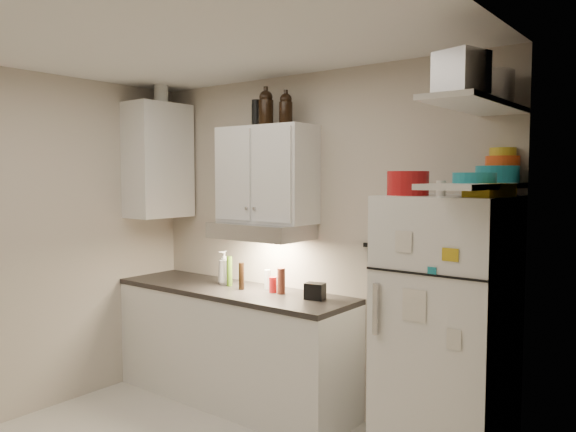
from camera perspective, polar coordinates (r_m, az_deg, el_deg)
The scene contains 35 objects.
ceiling at distance 3.33m, azimuth -13.66°, elevation 17.78°, with size 3.20×3.00×0.02m, color white.
back_wall at distance 4.37m, azimuth 2.32°, elevation -2.67°, with size 3.20×0.02×2.60m, color #BCB1A1.
left_wall at distance 4.63m, azimuth -25.91°, elevation -2.71°, with size 0.02×3.00×2.60m, color #BCB1A1.
right_wall at distance 2.28m, azimuth 13.41°, elevation -9.06°, with size 0.02×3.00×2.60m, color #BCB1A1.
base_cabinet at distance 4.66m, azimuth -5.66°, elevation -13.08°, with size 2.10×0.60×0.88m, color white.
countertop at distance 4.55m, azimuth -5.70°, elevation -7.54°, with size 2.10×0.62×0.04m, color black.
upper_cabinet at distance 4.39m, azimuth -2.20°, elevation 4.22°, with size 0.80×0.33×0.75m, color white.
side_cabinet at distance 5.11m, azimuth -13.04°, elevation 5.50°, with size 0.33×0.55×1.00m, color white.
range_hood at distance 4.36m, azimuth -2.73°, elevation -1.51°, with size 0.76×0.46×0.12m, color silver.
fridge at distance 3.56m, azimuth 15.79°, elevation -11.77°, with size 0.70×0.68×1.70m, color white.
shelf_hi at distance 3.26m, azimuth 18.66°, elevation 10.67°, with size 0.30×0.95×0.03m, color white.
shelf_lo at distance 3.24m, azimuth 18.49°, elevation 2.91°, with size 0.30×0.95×0.03m, color white.
knife_strip at distance 3.99m, azimuth 10.33°, elevation -3.11°, with size 0.42×0.02×0.03m, color black.
dutch_oven at distance 3.42m, azimuth 12.08°, elevation 3.28°, with size 0.25×0.25×0.14m, color #AE1416.
book_stack at distance 3.21m, azimuth 19.75°, elevation 2.48°, with size 0.18×0.23×0.08m, color gold.
spice_jar at distance 3.31m, azimuth 15.26°, elevation 2.72°, with size 0.05×0.05×0.09m, color silver.
stock_pot at distance 3.54m, azimuth 19.72°, elevation 12.00°, with size 0.28×0.28×0.20m, color silver.
tin_a at distance 3.23m, azimuth 17.12°, elevation 12.56°, with size 0.17×0.15×0.17m, color #AAAAAD.
tin_b at distance 2.95m, azimuth 17.16°, elevation 13.74°, with size 0.21×0.21×0.21m, color #AAAAAD.
bowl_teal at distance 3.57m, azimuth 20.48°, elevation 4.00°, with size 0.25×0.25×0.10m, color teal.
bowl_orange at distance 3.65m, azimuth 20.97°, elevation 5.24°, with size 0.20×0.20×0.06m, color #EC4B16.
bowl_yellow at distance 3.65m, azimuth 20.99°, elevation 6.10°, with size 0.16×0.16×0.05m, color gold.
plates at distance 3.23m, azimuth 18.41°, elevation 3.69°, with size 0.23×0.23×0.06m, color teal.
growler_a at distance 4.35m, azimuth -2.26°, elevation 10.96°, with size 0.11×0.11×0.27m, color black, non-canonical shape.
growler_b at distance 4.27m, azimuth -0.22°, elevation 10.87°, with size 0.10×0.10×0.24m, color black, non-canonical shape.
thermos_a at distance 4.50m, azimuth -3.22°, elevation 10.35°, with size 0.07×0.07×0.21m, color black.
thermos_b at distance 4.58m, azimuth -3.30°, elevation 10.09°, with size 0.07×0.07×0.19m, color black.
side_jar at distance 5.11m, azimuth -12.76°, elevation 12.04°, with size 0.12×0.12×0.16m, color silver.
soap_bottle at distance 4.69m, azimuth -6.50°, elevation -5.04°, with size 0.12×0.12×0.31m, color white.
pepper_mill at distance 4.29m, azimuth -0.69°, elevation -6.62°, with size 0.06×0.06×0.20m, color #602A1C.
oil_bottle at distance 4.61m, azimuth -5.98°, elevation -5.59°, with size 0.05×0.05×0.24m, color #3D6018.
vinegar_bottle at distance 4.46m, azimuth -4.75°, elevation -6.11°, with size 0.04×0.04×0.21m, color black.
clear_bottle at distance 4.47m, azimuth -2.10°, elevation -6.45°, with size 0.05×0.05×0.15m, color silver.
red_jar at distance 4.34m, azimuth -1.53°, elevation -7.00°, with size 0.06×0.06×0.12m, color #AE1416.
caddy at distance 4.11m, azimuth 2.76°, elevation -7.63°, with size 0.14×0.10×0.12m, color black.
Camera 1 is at (2.52, -2.03, 1.81)m, focal length 35.00 mm.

